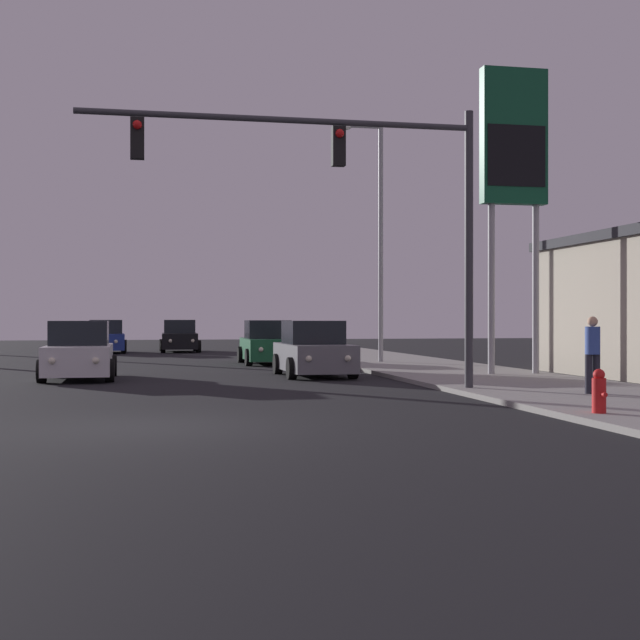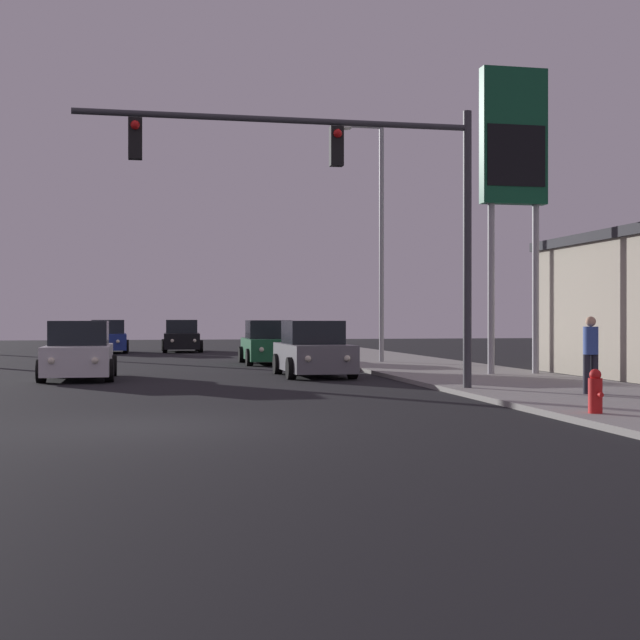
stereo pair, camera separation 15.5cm
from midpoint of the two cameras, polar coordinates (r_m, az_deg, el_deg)
ground_plane at (r=14.70m, az=-11.31°, el=-6.72°), size 120.00×120.00×0.00m
sidewalk_right at (r=26.43m, az=9.73°, el=-3.56°), size 5.00×60.00×0.12m
car_black at (r=47.47m, az=-9.06°, el=-1.10°), size 2.04×4.34×1.68m
car_white at (r=26.51m, az=-15.32°, el=-2.04°), size 2.04×4.32×1.68m
car_blue at (r=46.67m, az=-13.64°, el=-1.12°), size 2.04×4.34×1.68m
car_green at (r=34.27m, az=-3.48°, el=-1.55°), size 2.04×4.33×1.68m
car_grey at (r=26.91m, az=-0.58°, el=-2.00°), size 2.04×4.32×1.68m
traffic_light_mast at (r=20.61m, az=2.16°, el=8.67°), size 9.09×0.36×6.50m
street_lamp at (r=33.85m, az=3.56°, el=5.81°), size 1.74×0.24×9.00m
gas_station_sign at (r=27.29m, az=12.14°, el=10.38°), size 2.00×0.42×9.00m
fire_hydrant at (r=16.02m, az=17.16°, el=-4.41°), size 0.24×0.34×0.76m
pedestrian_on_sidewalk at (r=20.09m, az=16.84°, el=-1.93°), size 0.34×0.32×1.67m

